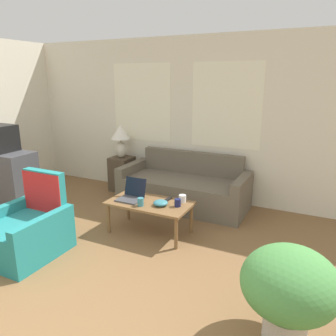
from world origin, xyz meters
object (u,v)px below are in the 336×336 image
coffee_table (150,205)px  tv_remote (168,199)px  cup_white (182,198)px  cup_navy (141,202)px  table_lamp (121,137)px  couch (185,189)px  snack_bowl (161,203)px  laptop (132,195)px  potted_plant (289,287)px  armchair (28,231)px  cup_yellow (178,203)px

coffee_table → tv_remote: 0.25m
cup_white → tv_remote: bearing=-172.8°
cup_navy → table_lamp: bearing=131.0°
couch → tv_remote: bearing=-79.9°
coffee_table → cup_white: size_ratio=11.43×
snack_bowl → couch: bearing=98.3°
cup_white → snack_bowl: size_ratio=0.51×
table_lamp → cup_white: 2.03m
couch → snack_bowl: (0.17, -1.15, 0.20)m
cup_navy → laptop: bearing=145.8°
table_lamp → coffee_table: table_lamp is taller
table_lamp → laptop: (1.01, -1.27, -0.49)m
cup_white → table_lamp: bearing=146.9°
couch → coffee_table: bearing=-90.6°
table_lamp → potted_plant: 3.95m
snack_bowl → cup_white: bearing=50.0°
couch → armchair: bearing=-115.5°
couch → cup_navy: bearing=-92.3°
table_lamp → potted_plant: size_ratio=0.75×
coffee_table → cup_yellow: 0.40m
table_lamp → laptop: size_ratio=1.84×
cup_yellow → snack_bowl: bearing=-162.3°
coffee_table → potted_plant: 2.14m
table_lamp → snack_bowl: (1.46, -1.31, -0.51)m
coffee_table → snack_bowl: snack_bowl is taller
armchair → cup_white: size_ratio=9.72×
coffee_table → potted_plant: potted_plant is taller
table_lamp → potted_plant: table_lamp is taller
armchair → table_lamp: size_ratio=1.57×
couch → armchair: armchair is taller
couch → tv_remote: couch is taller
cup_yellow → tv_remote: cup_yellow is taller
cup_yellow → couch: bearing=108.9°
couch → armchair: 2.39m
couch → cup_yellow: couch is taller
cup_white → laptop: bearing=-162.9°
armchair → potted_plant: (2.84, -0.08, 0.21)m
tv_remote → potted_plant: potted_plant is taller
tv_remote → potted_plant: 2.09m
laptop → snack_bowl: size_ratio=1.72×
couch → table_lamp: size_ratio=3.43×
table_lamp → coffee_table: bearing=-44.8°
tv_remote → cup_navy: bearing=-123.6°
table_lamp → cup_white: table_lamp is taller
snack_bowl → cup_navy: bearing=-151.2°
table_lamp → cup_yellow: 2.13m
coffee_table → couch: bearing=89.4°
cup_yellow → tv_remote: 0.25m
table_lamp → cup_white: bearing=-33.1°
cup_navy → snack_bowl: size_ratio=0.57×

